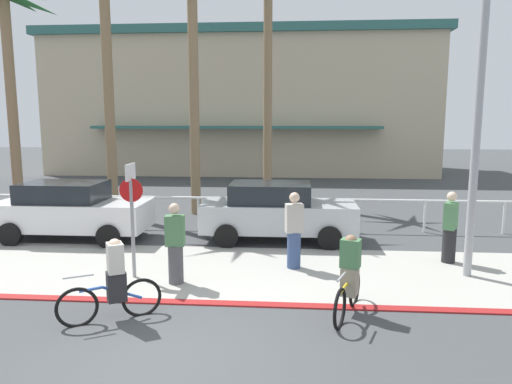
% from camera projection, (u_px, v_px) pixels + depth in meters
% --- Properties ---
extents(ground_plane, '(80.00, 80.00, 0.00)m').
position_uv_depth(ground_plane, '(240.00, 219.00, 16.92)').
color(ground_plane, '#424447').
extents(sidewalk_strip, '(44.00, 4.00, 0.02)m').
position_uv_depth(sidewalk_strip, '(213.00, 270.00, 11.21)').
color(sidewalk_strip, '#ADAAA0').
rests_on(sidewalk_strip, ground).
extents(curb_paint, '(44.00, 0.24, 0.03)m').
position_uv_depth(curb_paint, '(195.00, 302.00, 9.24)').
color(curb_paint, maroon).
rests_on(curb_paint, ground).
extents(building_backdrop, '(24.77, 9.90, 8.94)m').
position_uv_depth(building_backdrop, '(243.00, 104.00, 32.36)').
color(building_backdrop, '#BCAD8E').
rests_on(building_backdrop, ground).
extents(rail_fence, '(21.52, 0.08, 1.04)m').
position_uv_depth(rail_fence, '(235.00, 203.00, 15.32)').
color(rail_fence, white).
rests_on(rail_fence, ground).
extents(stop_sign_bike_lane, '(0.52, 0.56, 2.56)m').
position_uv_depth(stop_sign_bike_lane, '(132.00, 204.00, 10.47)').
color(stop_sign_bike_lane, gray).
rests_on(stop_sign_bike_lane, ground).
extents(streetlight_curb, '(0.24, 2.54, 7.50)m').
position_uv_depth(streetlight_curb, '(484.00, 82.00, 9.93)').
color(streetlight_curb, '#9EA0A5').
rests_on(streetlight_curb, ground).
extents(palm_tree_0, '(3.27, 3.46, 7.96)m').
position_uv_depth(palm_tree_0, '(7.00, 42.00, 16.75)').
color(palm_tree_0, '#846B4C').
rests_on(palm_tree_0, ground).
extents(palm_tree_1, '(3.28, 3.48, 9.38)m').
position_uv_depth(palm_tree_1, '(104.00, 16.00, 16.58)').
color(palm_tree_1, '#846B4C').
rests_on(palm_tree_1, ground).
extents(palm_tree_2, '(3.29, 3.00, 9.39)m').
position_uv_depth(palm_tree_2, '(193.00, 30.00, 16.85)').
color(palm_tree_2, '#846B4C').
rests_on(palm_tree_2, ground).
extents(palm_tree_3, '(3.23, 3.43, 9.23)m').
position_uv_depth(palm_tree_3, '(267.00, 42.00, 19.57)').
color(palm_tree_3, '#846B4C').
rests_on(palm_tree_3, ground).
extents(car_white_1, '(4.40, 2.02, 1.69)m').
position_uv_depth(car_white_1, '(71.00, 210.00, 14.03)').
color(car_white_1, white).
rests_on(car_white_1, ground).
extents(car_silver_2, '(4.40, 2.02, 1.69)m').
position_uv_depth(car_silver_2, '(277.00, 211.00, 13.84)').
color(car_silver_2, '#B2B7BC').
rests_on(car_silver_2, ground).
extents(cyclist_yellow_0, '(0.68, 1.73, 1.50)m').
position_uv_depth(cyclist_yellow_0, '(349.00, 277.00, 8.63)').
color(cyclist_yellow_0, black).
rests_on(cyclist_yellow_0, ground).
extents(cyclist_blue_1, '(1.61, 0.95, 1.50)m').
position_uv_depth(cyclist_blue_1, '(114.00, 282.00, 8.38)').
color(cyclist_blue_1, black).
rests_on(cyclist_blue_1, ground).
extents(pedestrian_0, '(0.42, 0.35, 1.77)m').
position_uv_depth(pedestrian_0, '(175.00, 247.00, 10.20)').
color(pedestrian_0, '#4C4C51').
rests_on(pedestrian_0, ground).
extents(pedestrian_1, '(0.45, 0.38, 1.83)m').
position_uv_depth(pedestrian_1, '(294.00, 233.00, 11.25)').
color(pedestrian_1, '#384C7A').
rests_on(pedestrian_1, ground).
extents(pedestrian_2, '(0.44, 0.48, 1.78)m').
position_uv_depth(pedestrian_2, '(450.00, 230.00, 11.69)').
color(pedestrian_2, '#232326').
rests_on(pedestrian_2, ground).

